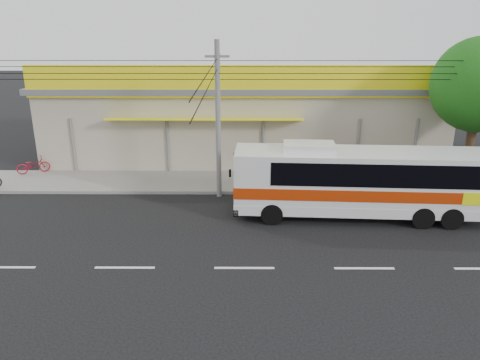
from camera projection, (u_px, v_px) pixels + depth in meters
name	position (u px, v px, depth m)	size (l,w,h in m)	color
ground	(244.00, 235.00, 17.95)	(120.00, 120.00, 0.00)	black
sidewalk	(244.00, 182.00, 23.60)	(30.00, 3.20, 0.15)	gray
lane_markings	(244.00, 268.00, 15.59)	(50.00, 0.12, 0.01)	silver
storefront_building	(244.00, 117.00, 28.11)	(22.60, 9.20, 5.70)	#AAA189
coach_bus	(364.00, 179.00, 19.07)	(10.35, 2.76, 3.15)	silver
motorbike_red	(33.00, 165.00, 24.59)	(0.57, 1.65, 0.87)	maroon
utility_pole	(217.00, 69.00, 20.02)	(34.00, 14.00, 7.07)	slate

